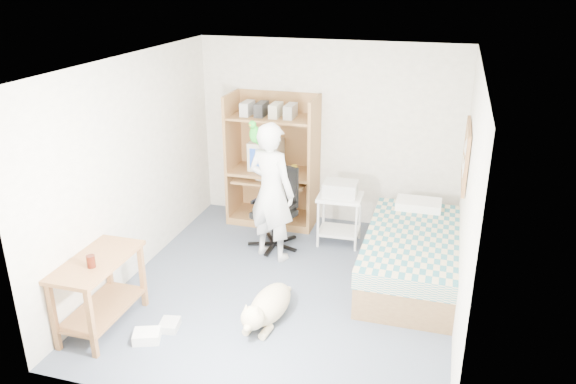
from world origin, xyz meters
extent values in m
plane|color=#474F61|center=(0.00, 0.00, 0.00)|extent=(4.00, 4.00, 0.00)
cube|color=beige|center=(0.00, 2.00, 1.25)|extent=(3.60, 0.02, 2.50)
cube|color=beige|center=(1.80, 0.00, 1.25)|extent=(0.02, 4.00, 2.50)
cube|color=beige|center=(-1.80, 0.00, 1.25)|extent=(0.02, 4.00, 2.50)
cube|color=white|center=(0.00, 0.00, 2.50)|extent=(3.60, 4.00, 0.02)
cube|color=brown|center=(-1.28, 1.70, 0.90)|extent=(0.04, 0.60, 1.80)
cube|color=brown|center=(-0.12, 1.70, 0.90)|extent=(0.04, 0.60, 1.80)
cube|color=brown|center=(-0.70, 1.99, 0.90)|extent=(1.20, 0.02, 1.80)
cube|color=brown|center=(-0.70, 1.70, 0.74)|extent=(1.12, 0.60, 0.04)
cube|color=brown|center=(-0.70, 1.62, 0.64)|extent=(1.00, 0.50, 0.03)
cube|color=brown|center=(-0.70, 1.70, 1.50)|extent=(1.12, 0.55, 0.03)
cube|color=brown|center=(-0.70, 1.70, 0.05)|extent=(1.12, 0.60, 0.10)
cube|color=brown|center=(1.30, 0.60, 0.18)|extent=(1.00, 2.00, 0.36)
cube|color=#2B6973|center=(1.30, 0.60, 0.46)|extent=(1.02, 2.02, 0.20)
cube|color=white|center=(1.30, 1.40, 0.60)|extent=(0.55, 0.35, 0.12)
cube|color=brown|center=(-1.55, -1.20, 0.73)|extent=(0.50, 1.00, 0.04)
cube|color=brown|center=(-1.75, -1.65, 0.35)|extent=(0.05, 0.05, 0.70)
cube|color=brown|center=(-1.35, -1.65, 0.35)|extent=(0.05, 0.05, 0.70)
cube|color=brown|center=(-1.75, -0.75, 0.35)|extent=(0.05, 0.05, 0.70)
cube|color=brown|center=(-1.35, -0.75, 0.35)|extent=(0.05, 0.05, 0.70)
cube|color=brown|center=(-1.55, -1.20, 0.20)|extent=(0.46, 0.92, 0.03)
cube|color=olive|center=(1.78, 0.90, 1.45)|extent=(0.03, 0.90, 0.60)
cube|color=brown|center=(1.77, 0.90, 1.76)|extent=(0.04, 0.94, 0.04)
cube|color=brown|center=(1.77, 0.90, 1.14)|extent=(0.04, 0.94, 0.04)
cylinder|color=black|center=(-0.45, 0.94, 0.04)|extent=(0.58, 0.58, 0.06)
cylinder|color=black|center=(-0.45, 0.94, 0.22)|extent=(0.06, 0.06, 0.39)
cube|color=black|center=(-0.45, 0.94, 0.45)|extent=(0.57, 0.57, 0.08)
cube|color=black|center=(-0.37, 1.15, 0.77)|extent=(0.40, 0.19, 0.53)
cube|color=black|center=(-0.68, 1.02, 0.60)|extent=(0.13, 0.29, 0.04)
cube|color=black|center=(-0.22, 0.86, 0.60)|extent=(0.13, 0.29, 0.04)
imported|color=white|center=(-0.40, 0.69, 0.86)|extent=(0.72, 0.59, 1.71)
ellipsoid|color=#178513|center=(-0.60, 0.71, 1.55)|extent=(0.13, 0.13, 0.20)
sphere|color=#178513|center=(-0.61, 0.67, 1.67)|extent=(0.09, 0.09, 0.09)
cone|color=#DF4913|center=(-0.62, 0.63, 1.67)|extent=(0.05, 0.05, 0.03)
cylinder|color=#178513|center=(-0.58, 0.75, 1.43)|extent=(0.07, 0.14, 0.12)
ellipsoid|color=#CAB987|center=(0.00, -0.59, 0.16)|extent=(0.42, 0.74, 0.32)
sphere|color=#CAB987|center=(-0.05, -0.98, 0.24)|extent=(0.24, 0.24, 0.24)
cone|color=#CAB987|center=(-0.11, -0.99, 0.34)|extent=(0.07, 0.07, 0.09)
cone|color=#CAB987|center=(0.01, -1.01, 0.34)|extent=(0.07, 0.07, 0.09)
ellipsoid|color=#CAB987|center=(-0.06, -1.08, 0.20)|extent=(0.09, 0.14, 0.08)
cylinder|color=#CAB987|center=(0.05, -0.22, 0.10)|extent=(0.09, 0.23, 0.11)
cube|color=white|center=(0.33, 1.28, 0.64)|extent=(0.57, 0.46, 0.04)
cube|color=white|center=(0.33, 1.28, 0.17)|extent=(0.52, 0.42, 0.03)
cylinder|color=white|center=(0.09, 1.10, 0.32)|extent=(0.03, 0.03, 0.64)
cylinder|color=white|center=(0.57, 1.10, 0.32)|extent=(0.03, 0.03, 0.64)
cylinder|color=white|center=(0.09, 1.47, 0.32)|extent=(0.03, 0.03, 0.64)
cylinder|color=white|center=(0.57, 1.47, 0.32)|extent=(0.03, 0.03, 0.64)
cube|color=#B7B8B2|center=(0.33, 1.28, 0.75)|extent=(0.43, 0.34, 0.18)
cube|color=beige|center=(-0.81, 1.75, 0.97)|extent=(0.43, 0.45, 0.39)
cube|color=navy|center=(-0.80, 1.53, 0.97)|extent=(0.33, 0.03, 0.27)
cube|color=beige|center=(-0.66, 1.58, 0.67)|extent=(0.46, 0.20, 0.03)
cylinder|color=gold|center=(-0.38, 1.65, 0.82)|extent=(0.08, 0.08, 0.12)
cylinder|color=#3B1209|center=(-1.50, -1.34, 0.81)|extent=(0.08, 0.08, 0.12)
cube|color=white|center=(-1.02, -1.30, 0.05)|extent=(0.31, 0.28, 0.10)
cube|color=#BABAB5|center=(-0.90, -1.06, 0.04)|extent=(0.22, 0.25, 0.08)
camera|label=1|loc=(1.54, -5.24, 3.32)|focal=35.00mm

